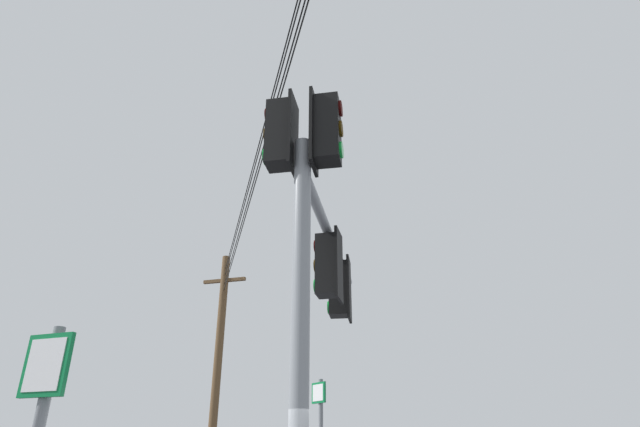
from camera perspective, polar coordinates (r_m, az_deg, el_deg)
The scene contains 2 objects.
signal_mast_assembly at distance 6.68m, azimuth -0.31°, elevation -4.76°, with size 3.82×3.13×6.20m.
utility_pole_wooden at distance 19.26m, azimuth -11.22°, elevation -17.12°, with size 1.01×1.48×9.08m.
Camera 1 is at (2.57, 3.80, 2.06)m, focal length 29.32 mm.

